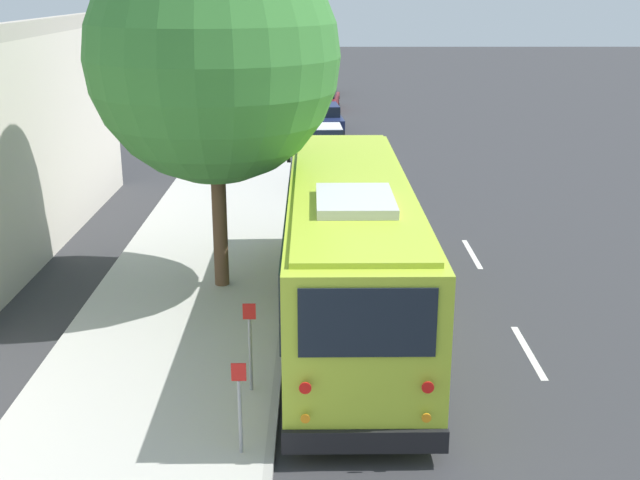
% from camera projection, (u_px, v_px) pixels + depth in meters
% --- Properties ---
extents(ground_plane, '(160.00, 160.00, 0.00)m').
position_uv_depth(ground_plane, '(370.00, 329.00, 16.73)').
color(ground_plane, '#333335').
extents(sidewalk_slab, '(80.00, 4.34, 0.15)m').
position_uv_depth(sidewalk_slab, '(175.00, 326.00, 16.69)').
color(sidewalk_slab, '#B2AFA8').
rests_on(sidewalk_slab, ground).
extents(curb_strip, '(80.00, 0.14, 0.15)m').
position_uv_depth(curb_strip, '(283.00, 326.00, 16.70)').
color(curb_strip, '#9D9A94').
rests_on(curb_strip, ground).
extents(shuttle_bus, '(11.07, 2.76, 3.27)m').
position_uv_depth(shuttle_bus, '(349.00, 244.00, 16.58)').
color(shuttle_bus, '#ADC633').
rests_on(shuttle_bus, ground).
extents(parked_sedan_blue, '(4.37, 1.72, 1.27)m').
position_uv_depth(parked_sedan_blue, '(332.00, 173.00, 28.03)').
color(parked_sedan_blue, navy).
rests_on(parked_sedan_blue, ground).
extents(parked_sedan_white, '(4.27, 1.87, 1.26)m').
position_uv_depth(parked_sedan_white, '(324.00, 142.00, 33.64)').
color(parked_sedan_white, silver).
rests_on(parked_sedan_white, ground).
extents(parked_sedan_navy, '(4.59, 1.96, 1.31)m').
position_uv_depth(parked_sedan_navy, '(324.00, 118.00, 39.30)').
color(parked_sedan_navy, '#19234C').
rests_on(parked_sedan_navy, ground).
extents(parked_sedan_maroon, '(4.41, 1.97, 1.26)m').
position_uv_depth(parked_sedan_maroon, '(323.00, 99.00, 46.02)').
color(parked_sedan_maroon, maroon).
rests_on(parked_sedan_maroon, ground).
extents(parked_sedan_black, '(4.50, 1.78, 1.28)m').
position_uv_depth(parked_sedan_black, '(322.00, 85.00, 52.46)').
color(parked_sedan_black, black).
rests_on(parked_sedan_black, ground).
extents(street_tree, '(5.50, 5.50, 8.81)m').
position_uv_depth(street_tree, '(213.00, 38.00, 17.28)').
color(street_tree, brown).
rests_on(street_tree, sidewalk_slab).
extents(sign_post_near, '(0.06, 0.22, 1.47)m').
position_uv_depth(sign_post_near, '(240.00, 407.00, 11.83)').
color(sign_post_near, gray).
rests_on(sign_post_near, sidewalk_slab).
extents(sign_post_far, '(0.06, 0.22, 1.61)m').
position_uv_depth(sign_post_far, '(250.00, 346.00, 13.67)').
color(sign_post_far, gray).
rests_on(sign_post_far, sidewalk_slab).
extents(lane_stripe_mid, '(2.40, 0.14, 0.01)m').
position_uv_depth(lane_stripe_mid, '(528.00, 352.00, 15.69)').
color(lane_stripe_mid, silver).
rests_on(lane_stripe_mid, ground).
extents(lane_stripe_ahead, '(2.40, 0.14, 0.01)m').
position_uv_depth(lane_stripe_ahead, '(472.00, 254.00, 21.40)').
color(lane_stripe_ahead, silver).
rests_on(lane_stripe_ahead, ground).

